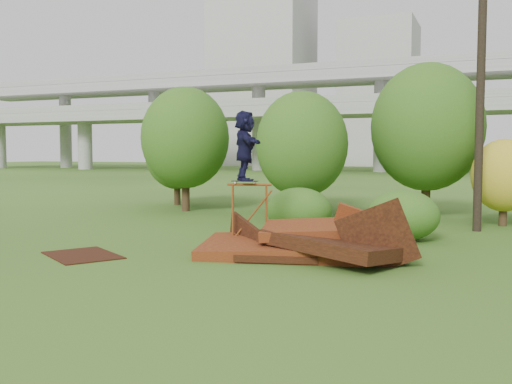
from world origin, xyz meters
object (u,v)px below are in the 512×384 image
at_px(scrap_pile, 303,244).
at_px(utility_pole, 481,83).
at_px(skater, 245,146).
at_px(flat_plate, 83,255).

height_order(scrap_pile, utility_pole, utility_pole).
xyz_separation_m(skater, utility_pole, (5.88, 6.33, 2.13)).
xyz_separation_m(scrap_pile, skater, (-1.88, 0.55, 2.53)).
distance_m(scrap_pile, skater, 3.20).
bearing_deg(scrap_pile, flat_plate, -159.16).
bearing_deg(utility_pole, scrap_pile, -120.18).
bearing_deg(utility_pole, skater, -132.88).
relative_size(scrap_pile, skater, 3.07).
distance_m(scrap_pile, flat_plate, 5.75).
bearing_deg(skater, scrap_pile, -139.65).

